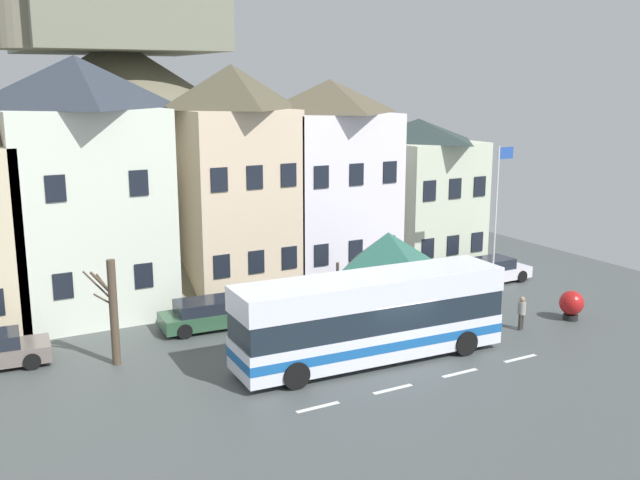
{
  "coord_description": "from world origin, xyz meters",
  "views": [
    {
      "loc": [
        -15.34,
        -21.83,
        10.62
      ],
      "look_at": [
        -1.29,
        3.59,
        4.25
      ],
      "focal_mm": 41.15,
      "sensor_mm": 36.0,
      "label": 1
    }
  ],
  "objects_px": {
    "townhouse_01": "(82,187)",
    "pedestrian_02": "(522,311)",
    "townhouse_03": "(330,182)",
    "bare_tree_00": "(113,310)",
    "pedestrian_01": "(422,313)",
    "townhouse_02": "(234,183)",
    "parked_car_02": "(490,271)",
    "parked_car_01": "(343,292)",
    "parked_car_00": "(211,314)",
    "bus_shelter": "(388,250)",
    "townhouse_04": "(417,192)",
    "hilltop_castle": "(120,129)",
    "pedestrian_00": "(474,297)",
    "harbour_buoy": "(572,304)",
    "public_bench": "(376,296)",
    "flagpole": "(497,212)",
    "transit_bus": "(371,318)"
  },
  "relations": [
    {
      "from": "townhouse_01",
      "to": "pedestrian_02",
      "type": "xyz_separation_m",
      "value": [
        15.76,
        -11.87,
        -5.0
      ]
    },
    {
      "from": "townhouse_03",
      "to": "bare_tree_00",
      "type": "xyz_separation_m",
      "value": [
        -13.19,
        -6.68,
        -3.19
      ]
    },
    {
      "from": "townhouse_03",
      "to": "pedestrian_02",
      "type": "relative_size",
      "value": 7.16
    },
    {
      "from": "pedestrian_01",
      "to": "townhouse_02",
      "type": "bearing_deg",
      "value": 116.71
    },
    {
      "from": "pedestrian_02",
      "to": "parked_car_02",
      "type": "bearing_deg",
      "value": 58.34
    },
    {
      "from": "parked_car_01",
      "to": "parked_car_02",
      "type": "bearing_deg",
      "value": 170.29
    },
    {
      "from": "parked_car_00",
      "to": "bus_shelter",
      "type": "bearing_deg",
      "value": -14.05
    },
    {
      "from": "townhouse_04",
      "to": "hilltop_castle",
      "type": "height_order",
      "value": "hilltop_castle"
    },
    {
      "from": "townhouse_04",
      "to": "bus_shelter",
      "type": "xyz_separation_m",
      "value": [
        -7.21,
        -7.7,
        -1.07
      ]
    },
    {
      "from": "townhouse_04",
      "to": "pedestrian_00",
      "type": "distance_m",
      "value": 10.6
    },
    {
      "from": "pedestrian_00",
      "to": "townhouse_01",
      "type": "bearing_deg",
      "value": 148.66
    },
    {
      "from": "parked_car_00",
      "to": "harbour_buoy",
      "type": "bearing_deg",
      "value": -21.18
    },
    {
      "from": "hilltop_castle",
      "to": "parked_car_00",
      "type": "height_order",
      "value": "hilltop_castle"
    },
    {
      "from": "parked_car_01",
      "to": "public_bench",
      "type": "xyz_separation_m",
      "value": [
        1.33,
        -0.87,
        -0.14
      ]
    },
    {
      "from": "townhouse_02",
      "to": "pedestrian_00",
      "type": "xyz_separation_m",
      "value": [
        8.23,
        -8.53,
        -4.79
      ]
    },
    {
      "from": "pedestrian_00",
      "to": "public_bench",
      "type": "distance_m",
      "value": 4.64
    },
    {
      "from": "hilltop_castle",
      "to": "flagpole",
      "type": "xyz_separation_m",
      "value": [
        11.72,
        -25.49,
        -2.94
      ]
    },
    {
      "from": "townhouse_01",
      "to": "pedestrian_02",
      "type": "distance_m",
      "value": 20.35
    },
    {
      "from": "hilltop_castle",
      "to": "pedestrian_00",
      "type": "distance_m",
      "value": 29.32
    },
    {
      "from": "hilltop_castle",
      "to": "public_bench",
      "type": "distance_m",
      "value": 25.39
    },
    {
      "from": "townhouse_04",
      "to": "bare_tree_00",
      "type": "height_order",
      "value": "townhouse_04"
    },
    {
      "from": "public_bench",
      "to": "bare_tree_00",
      "type": "bearing_deg",
      "value": -173.64
    },
    {
      "from": "townhouse_03",
      "to": "parked_car_00",
      "type": "relative_size",
      "value": 2.33
    },
    {
      "from": "townhouse_01",
      "to": "transit_bus",
      "type": "bearing_deg",
      "value": -55.43
    },
    {
      "from": "townhouse_02",
      "to": "flagpole",
      "type": "bearing_deg",
      "value": -32.36
    },
    {
      "from": "flagpole",
      "to": "townhouse_04",
      "type": "bearing_deg",
      "value": 83.27
    },
    {
      "from": "townhouse_01",
      "to": "pedestrian_01",
      "type": "relative_size",
      "value": 7.13
    },
    {
      "from": "public_bench",
      "to": "flagpole",
      "type": "distance_m",
      "value": 7.16
    },
    {
      "from": "townhouse_04",
      "to": "public_bench",
      "type": "distance_m",
      "value": 9.74
    },
    {
      "from": "transit_bus",
      "to": "pedestrian_02",
      "type": "distance_m",
      "value": 7.73
    },
    {
      "from": "harbour_buoy",
      "to": "bare_tree_00",
      "type": "xyz_separation_m",
      "value": [
        -19.3,
        4.64,
        1.39
      ]
    },
    {
      "from": "bare_tree_00",
      "to": "townhouse_03",
      "type": "bearing_deg",
      "value": 26.86
    },
    {
      "from": "townhouse_03",
      "to": "transit_bus",
      "type": "height_order",
      "value": "townhouse_03"
    },
    {
      "from": "townhouse_02",
      "to": "flagpole",
      "type": "xyz_separation_m",
      "value": [
        10.86,
        -6.88,
        -1.34
      ]
    },
    {
      "from": "public_bench",
      "to": "bare_tree_00",
      "type": "distance_m",
      "value": 12.97
    },
    {
      "from": "transit_bus",
      "to": "public_bench",
      "type": "bearing_deg",
      "value": 57.74
    },
    {
      "from": "parked_car_00",
      "to": "pedestrian_00",
      "type": "bearing_deg",
      "value": -16.5
    },
    {
      "from": "hilltop_castle",
      "to": "transit_bus",
      "type": "xyz_separation_m",
      "value": [
        1.87,
        -29.55,
        -5.57
      ]
    },
    {
      "from": "pedestrian_00",
      "to": "pedestrian_02",
      "type": "height_order",
      "value": "pedestrian_00"
    },
    {
      "from": "parked_car_00",
      "to": "pedestrian_02",
      "type": "bearing_deg",
      "value": -26.05
    },
    {
      "from": "flagpole",
      "to": "bare_tree_00",
      "type": "distance_m",
      "value": 18.68
    },
    {
      "from": "townhouse_02",
      "to": "pedestrian_02",
      "type": "bearing_deg",
      "value": -51.9
    },
    {
      "from": "pedestrian_02",
      "to": "bare_tree_00",
      "type": "distance_m",
      "value": 17.04
    },
    {
      "from": "townhouse_04",
      "to": "parked_car_00",
      "type": "bearing_deg",
      "value": -160.38
    },
    {
      "from": "townhouse_01",
      "to": "parked_car_00",
      "type": "relative_size",
      "value": 2.55
    },
    {
      "from": "parked_car_02",
      "to": "pedestrian_02",
      "type": "distance_m",
      "value": 7.6
    },
    {
      "from": "townhouse_04",
      "to": "transit_bus",
      "type": "relative_size",
      "value": 0.77
    },
    {
      "from": "bus_shelter",
      "to": "bare_tree_00",
      "type": "bearing_deg",
      "value": 178.73
    },
    {
      "from": "public_bench",
      "to": "pedestrian_01",
      "type": "bearing_deg",
      "value": -95.45
    },
    {
      "from": "townhouse_03",
      "to": "transit_bus",
      "type": "relative_size",
      "value": 0.98
    }
  ]
}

